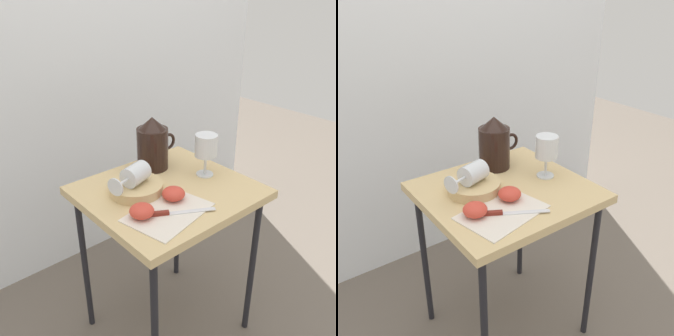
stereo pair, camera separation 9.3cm
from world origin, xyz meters
TOP-DOWN VIEW (x-y plane):
  - ground_plane at (0.00, 0.00)m, footprint 6.00×6.00m
  - curtain_drape at (0.00, 0.68)m, footprint 2.40×0.03m
  - table at (0.00, 0.00)m, footprint 0.56×0.51m
  - linen_napkin at (-0.10, -0.12)m, footprint 0.29×0.23m
  - basket_tray at (-0.10, 0.05)m, footprint 0.18×0.18m
  - pitcher at (0.07, 0.17)m, footprint 0.17×0.12m
  - wine_glass_upright at (0.17, -0.01)m, footprint 0.08×0.08m
  - wine_glass_tipped_near at (-0.10, 0.05)m, footprint 0.16×0.11m
  - apple_half_left at (-0.18, -0.09)m, footprint 0.08×0.08m
  - apple_half_right at (-0.04, -0.07)m, footprint 0.08×0.08m
  - knife at (-0.11, -0.13)m, footprint 0.21×0.13m

SIDE VIEW (x-z plane):
  - ground_plane at x=0.00m, z-range 0.00..0.00m
  - table at x=0.00m, z-range 0.27..0.93m
  - linen_napkin at x=-0.10m, z-range 0.66..0.66m
  - knife at x=-0.11m, z-range 0.66..0.68m
  - basket_tray at x=-0.10m, z-range 0.66..0.70m
  - apple_half_left at x=-0.18m, z-range 0.66..0.71m
  - apple_half_right at x=-0.04m, z-range 0.66..0.71m
  - wine_glass_tipped_near at x=-0.10m, z-range 0.70..0.76m
  - pitcher at x=0.07m, z-range 0.64..0.85m
  - wine_glass_upright at x=0.17m, z-range 0.69..0.85m
  - curtain_drape at x=0.00m, z-range 0.00..2.28m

